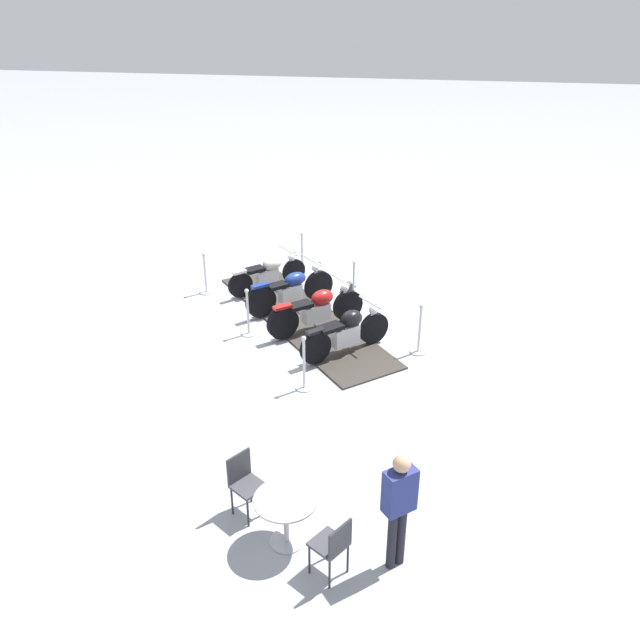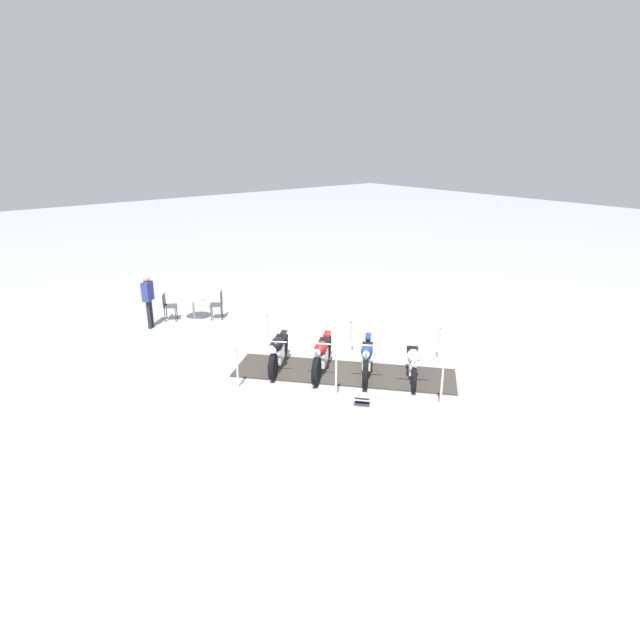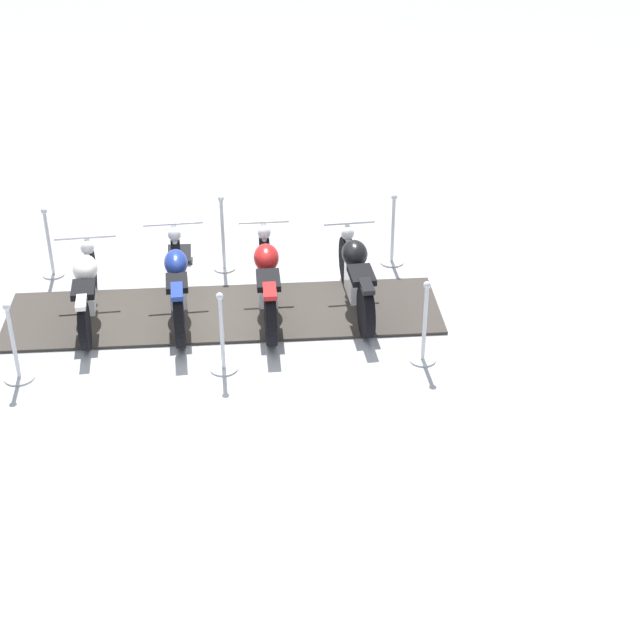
% 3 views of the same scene
% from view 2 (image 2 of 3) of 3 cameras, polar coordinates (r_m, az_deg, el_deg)
% --- Properties ---
extents(ground_plane, '(80.00, 80.00, 0.00)m').
position_cam_2_polar(ground_plane, '(13.94, 2.56, -5.73)').
color(ground_plane, '#A8AAB2').
extents(display_platform, '(5.30, 4.78, 0.04)m').
position_cam_2_polar(display_platform, '(13.93, 2.56, -5.65)').
color(display_platform, '#38332D').
rests_on(display_platform, ground_plane).
extents(motorcycle_black, '(1.53, 1.59, 0.97)m').
position_cam_2_polar(motorcycle_black, '(14.03, -4.47, -3.35)').
color(motorcycle_black, black).
rests_on(motorcycle_black, display_platform).
extents(motorcycle_maroon, '(1.60, 1.82, 1.01)m').
position_cam_2_polar(motorcycle_maroon, '(13.79, 0.19, -3.71)').
color(motorcycle_maroon, black).
rests_on(motorcycle_maroon, display_platform).
extents(motorcycle_navy, '(1.63, 1.70, 1.05)m').
position_cam_2_polar(motorcycle_navy, '(13.64, 4.99, -4.04)').
color(motorcycle_navy, black).
rests_on(motorcycle_navy, display_platform).
extents(motorcycle_cream, '(1.51, 1.56, 0.89)m').
position_cam_2_polar(motorcycle_cream, '(13.59, 9.86, -4.45)').
color(motorcycle_cream, black).
rests_on(motorcycle_cream, display_platform).
extents(stanchion_left_mid, '(0.33, 0.33, 1.05)m').
position_cam_2_polar(stanchion_left_mid, '(15.00, 3.30, -2.50)').
color(stanchion_left_mid, silver).
rests_on(stanchion_left_mid, ground_plane).
extents(stanchion_right_front, '(0.34, 0.34, 1.07)m').
position_cam_2_polar(stanchion_right_front, '(13.17, -8.75, -5.91)').
color(stanchion_right_front, silver).
rests_on(stanchion_right_front, ground_plane).
extents(stanchion_right_rear, '(0.30, 0.30, 1.03)m').
position_cam_2_polar(stanchion_right_rear, '(12.51, 12.78, -7.48)').
color(stanchion_right_rear, silver).
rests_on(stanchion_right_rear, ground_plane).
extents(stanchion_left_front, '(0.32, 0.32, 1.09)m').
position_cam_2_polar(stanchion_left_front, '(15.46, -5.60, -1.77)').
color(stanchion_left_front, silver).
rests_on(stanchion_left_front, ground_plane).
extents(stanchion_left_rear, '(0.36, 0.36, 1.02)m').
position_cam_2_polar(stanchion_left_rear, '(14.93, 12.53, -3.19)').
color(stanchion_left_rear, silver).
rests_on(stanchion_left_rear, ground_plane).
extents(stanchion_right_mid, '(0.31, 0.31, 1.14)m').
position_cam_2_polar(stanchion_right_mid, '(12.60, 1.72, -6.60)').
color(stanchion_right_mid, silver).
rests_on(stanchion_right_mid, ground_plane).
extents(info_placard, '(0.41, 0.40, 0.23)m').
position_cam_2_polar(info_placard, '(12.44, 4.48, -8.66)').
color(info_placard, '#333338').
rests_on(info_placard, ground_plane).
extents(cafe_table, '(0.84, 0.84, 0.75)m').
position_cam_2_polar(cafe_table, '(18.21, -13.35, 1.76)').
color(cafe_table, '#B7B7BC').
rests_on(cafe_table, ground_plane).
extents(cafe_chair_near_table, '(0.55, 0.55, 0.90)m').
position_cam_2_polar(cafe_chair_near_table, '(18.35, -15.88, 1.57)').
color(cafe_chair_near_table, '#2D2D33').
rests_on(cafe_chair_near_table, ground_plane).
extents(cafe_chair_across_table, '(0.56, 0.56, 0.95)m').
position_cam_2_polar(cafe_chair_across_table, '(18.11, -10.78, 1.80)').
color(cafe_chair_across_table, '#2D2D33').
rests_on(cafe_chair_across_table, ground_plane).
extents(bystander_person, '(0.43, 0.45, 1.74)m').
position_cam_2_polar(bystander_person, '(17.65, -17.84, 2.40)').
color(bystander_person, '#23232D').
rests_on(bystander_person, ground_plane).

